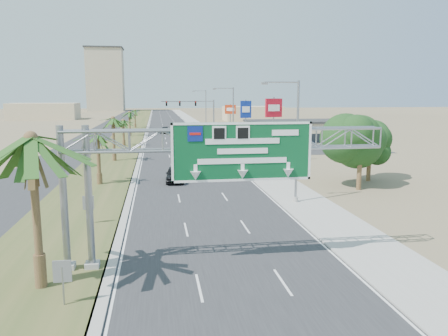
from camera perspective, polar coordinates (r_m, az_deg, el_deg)
name	(u,v)px	position (r m, az deg, el deg)	size (l,w,h in m)	color
road	(170,128)	(122.36, -7.03, 5.26)	(12.00, 300.00, 0.02)	#28282B
sidewalk_right	(201,127)	(122.92, -3.05, 5.36)	(4.00, 300.00, 0.10)	#9E9B93
median_grass	(134,128)	(122.46, -11.73, 5.16)	(7.00, 300.00, 0.12)	#3C4C21
opposing_road	(107,128)	(123.02, -15.00, 5.03)	(8.00, 300.00, 0.02)	#28282B
sign_gantry	(211,150)	(22.25, -1.73, 2.33)	(16.75, 1.24, 7.50)	gray
palm_near	(31,139)	(20.80, -23.92, 3.44)	(5.70, 5.70, 8.35)	brown
palm_row_b	(98,136)	(44.53, -16.19, 4.04)	(3.99, 3.99, 5.95)	brown
palm_row_c	(113,119)	(60.34, -14.31, 6.17)	(3.99, 3.99, 6.75)	brown
palm_row_d	(123,121)	(78.32, -13.04, 6.00)	(3.99, 3.99, 5.45)	brown
palm_row_e	(129,113)	(97.23, -12.25, 7.05)	(3.99, 3.99, 6.15)	brown
palm_row_f	(135,111)	(122.19, -11.57, 7.34)	(3.99, 3.99, 5.75)	brown
streetlight_near	(295,147)	(35.98, 9.20, 2.76)	(3.27, 0.44, 10.00)	gray
streetlight_mid	(232,124)	(65.07, 1.03, 5.83)	(3.27, 0.44, 10.00)	gray
streetlight_far	(205,114)	(100.68, -2.49, 7.10)	(3.27, 0.44, 10.00)	gray
signal_mast	(203,116)	(84.53, -2.72, 6.76)	(10.28, 0.71, 8.00)	gray
store_building	(297,133)	(82.42, 9.49, 4.59)	(18.00, 10.00, 4.00)	#C9B588
oak_near	(361,142)	(42.59, 17.44, 3.25)	(4.50, 4.50, 6.80)	brown
oak_far	(370,144)	(47.56, 18.54, 2.94)	(3.50, 3.50, 5.60)	brown
median_signback_a	(62,275)	(19.85, -20.36, -12.94)	(0.75, 0.08, 2.08)	gray
median_signback_b	(88,205)	(31.24, -17.29, -4.61)	(0.75, 0.08, 2.08)	gray
tower_distant	(106,80)	(263.65, -15.22, 11.02)	(20.00, 16.00, 35.00)	tan
building_distant_left	(44,111)	(176.96, -22.43, 6.87)	(24.00, 14.00, 6.00)	#C9B588
building_distant_right	(253,114)	(155.82, 3.76, 7.12)	(20.00, 12.00, 5.00)	#C9B588
car_left_lane	(175,174)	(45.20, -6.40, -0.83)	(1.87, 4.65, 1.58)	black
car_mid_lane	(197,156)	(58.53, -3.54, 1.55)	(1.64, 4.71, 1.55)	maroon
car_right_lane	(192,144)	(73.55, -4.24, 3.11)	(2.37, 5.15, 1.43)	gray
car_far	(165,130)	(103.56, -7.71, 4.89)	(2.04, 5.01, 1.45)	black
pole_sign_red_near	(274,111)	(57.53, 6.50, 7.35)	(2.39, 0.93, 8.63)	gray
pole_sign_blue	(246,111)	(77.62, 2.86, 7.40)	(2.02, 0.63, 8.09)	gray
pole_sign_red_far	(230,112)	(87.88, 0.84, 7.36)	(2.19, 0.91, 7.17)	gray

